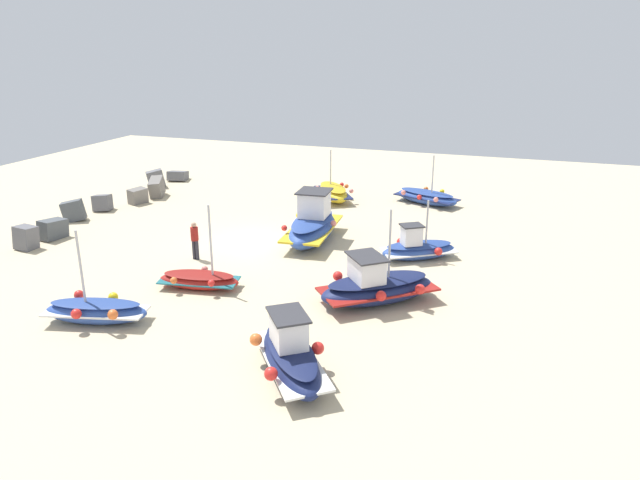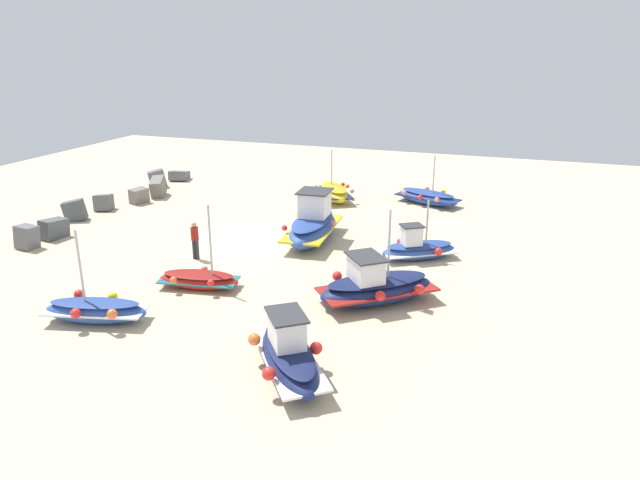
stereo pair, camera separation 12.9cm
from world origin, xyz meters
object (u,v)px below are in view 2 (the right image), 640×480
fishing_boat_1 (199,279)px  fishing_boat_3 (289,355)px  fishing_boat_0 (96,310)px  fishing_boat_5 (334,192)px  fishing_boat_2 (313,224)px  fishing_boat_7 (428,197)px  fishing_boat_4 (418,248)px  fishing_boat_6 (376,286)px  person_walking (195,238)px

fishing_boat_1 → fishing_boat_3: size_ratio=0.85×
fishing_boat_0 → fishing_boat_5: size_ratio=0.98×
fishing_boat_2 → fishing_boat_5: bearing=6.1°
fishing_boat_7 → fishing_boat_1: bearing=90.1°
fishing_boat_0 → fishing_boat_7: bearing=52.6°
fishing_boat_0 → fishing_boat_7: fishing_boat_0 is taller
fishing_boat_0 → fishing_boat_1: (3.57, -1.72, -0.09)m
fishing_boat_0 → fishing_boat_3: bearing=-21.0°
fishing_boat_1 → fishing_boat_3: 6.99m
fishing_boat_0 → fishing_boat_5: (17.25, -2.49, 0.04)m
fishing_boat_1 → fishing_boat_2: (6.52, -2.12, 0.45)m
fishing_boat_0 → fishing_boat_7: 19.78m
fishing_boat_4 → fishing_boat_6: (-4.80, 0.60, 0.13)m
fishing_boat_2 → fishing_boat_4: size_ratio=1.47×
fishing_boat_5 → fishing_boat_6: bearing=-9.0°
person_walking → fishing_boat_6: bearing=-102.0°
fishing_boat_1 → fishing_boat_6: (0.96, -6.51, 0.27)m
fishing_boat_3 → fishing_boat_6: bearing=-48.9°
fishing_boat_3 → person_walking: 10.00m
fishing_boat_4 → fishing_boat_6: fishing_boat_6 is taller
fishing_boat_4 → person_walking: bearing=-13.4°
fishing_boat_1 → fishing_boat_6: size_ratio=0.75×
fishing_boat_1 → person_walking: bearing=-66.7°
fishing_boat_3 → fishing_boat_7: (19.04, -0.56, -0.20)m
fishing_boat_0 → fishing_boat_4: bearing=32.1°
fishing_boat_1 → fishing_boat_6: bearing=178.9°
fishing_boat_5 → fishing_boat_7: 5.31m
fishing_boat_7 → fishing_boat_5: bearing=32.8°
fishing_boat_2 → fishing_boat_1: bearing=157.4°
fishing_boat_4 → person_walking: size_ratio=2.05×
fishing_boat_3 → fishing_boat_7: fishing_boat_7 is taller
fishing_boat_0 → fishing_boat_5: bearing=67.3°
fishing_boat_4 → fishing_boat_3: bearing=47.5°
fishing_boat_1 → fishing_boat_2: fishing_boat_1 is taller
person_walking → fishing_boat_2: bearing=-44.9°
fishing_boat_0 → fishing_boat_7: (18.22, -7.71, -0.02)m
fishing_boat_0 → fishing_boat_3: 7.20m
fishing_boat_4 → fishing_boat_5: size_ratio=0.91×
fishing_boat_2 → fishing_boat_4: fishing_boat_4 is taller
fishing_boat_0 → fishing_boat_1: bearing=49.8°
fishing_boat_4 → person_walking: 9.36m
fishing_boat_3 → fishing_boat_4: 10.29m
fishing_boat_1 → fishing_boat_6: 6.59m
fishing_boat_3 → fishing_boat_4: bearing=-46.9°
fishing_boat_5 → fishing_boat_7: (0.97, -5.22, -0.06)m
fishing_boat_2 → fishing_boat_6: bearing=-146.3°
fishing_boat_1 → fishing_boat_2: 6.87m
fishing_boat_1 → fishing_boat_5: bearing=-102.8°
fishing_boat_0 → fishing_boat_6: (4.53, -8.23, 0.18)m
fishing_boat_2 → fishing_boat_4: bearing=-103.3°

